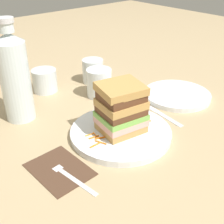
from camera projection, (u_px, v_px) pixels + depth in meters
The scene contains 24 objects.
ground_plane at pixel (123, 137), 0.74m from camera, with size 3.00×3.00×0.00m, color tan.
main_plate at pixel (120, 133), 0.74m from camera, with size 0.25×0.25×0.02m, color white.
sandwich at pixel (120, 109), 0.71m from camera, with size 0.12×0.11×0.13m.
carrot_shred_0 at pixel (94, 137), 0.71m from camera, with size 0.00×0.00×0.03m, color orange.
carrot_shred_1 at pixel (101, 143), 0.69m from camera, with size 0.00×0.00×0.03m, color orange.
carrot_shred_2 at pixel (95, 135), 0.72m from camera, with size 0.00×0.00×0.02m, color orange.
carrot_shred_3 at pixel (94, 144), 0.68m from camera, with size 0.00×0.00×0.03m, color orange.
carrot_shred_4 at pixel (101, 138), 0.70m from camera, with size 0.00×0.00×0.03m, color orange.
carrot_shred_5 at pixel (90, 134), 0.72m from camera, with size 0.00×0.00×0.02m, color orange.
carrot_shred_6 at pixel (148, 120), 0.78m from camera, with size 0.00×0.00×0.03m, color orange.
carrot_shred_7 at pixel (138, 125), 0.76m from camera, with size 0.00×0.00×0.02m, color orange.
carrot_shred_8 at pixel (137, 119), 0.78m from camera, with size 0.00×0.00×0.03m, color orange.
carrot_shred_9 at pixel (140, 120), 0.78m from camera, with size 0.00×0.00×0.03m, color orange.
carrot_shred_10 at pixel (140, 119), 0.78m from camera, with size 0.00×0.00×0.02m, color orange.
carrot_shred_11 at pixel (138, 123), 0.76m from camera, with size 0.00×0.00×0.03m, color orange.
carrot_shred_12 at pixel (145, 125), 0.76m from camera, with size 0.00×0.00×0.03m, color orange.
napkin_dark at pixel (60, 170), 0.63m from camera, with size 0.10×0.14×0.00m, color #4C3323.
fork at pixel (67, 173), 0.61m from camera, with size 0.03×0.17×0.00m.
knife at pixel (158, 112), 0.85m from camera, with size 0.04×0.20×0.00m.
juice_glass at pixel (99, 84), 0.92m from camera, with size 0.08×0.08×0.09m.
water_bottle at pixel (15, 76), 0.76m from camera, with size 0.08×0.08×0.27m.
empty_tumbler_0 at pixel (93, 71), 1.02m from camera, with size 0.07×0.07×0.08m, color silver.
empty_tumbler_1 at pixel (45, 80), 0.96m from camera, with size 0.08×0.08×0.07m, color silver.
side_plate at pixel (177, 95), 0.93m from camera, with size 0.21×0.21×0.01m, color white.
Camera 1 is at (-0.43, -0.44, 0.42)m, focal length 47.12 mm.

